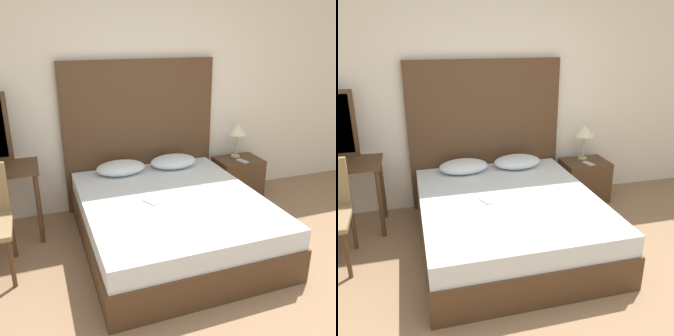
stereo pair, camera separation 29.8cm
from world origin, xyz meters
TOP-DOWN VIEW (x-y plane):
  - wall_back at (0.00, 2.40)m, footprint 10.00×0.06m
  - bed at (-0.09, 1.34)m, footprint 1.63×1.93m
  - headboard at (-0.09, 2.33)m, footprint 1.71×0.05m
  - pillow_left at (-0.39, 2.08)m, footprint 0.52×0.35m
  - pillow_right at (0.21, 2.08)m, footprint 0.52×0.35m
  - phone_on_bed at (-0.31, 1.29)m, footprint 0.12×0.17m
  - nightstand at (1.04, 2.07)m, footprint 0.52×0.40m
  - table_lamp at (1.04, 2.15)m, footprint 0.24×0.24m
  - phone_on_nightstand at (1.04, 1.97)m, footprint 0.11×0.16m

SIDE VIEW (x-z plane):
  - bed at x=-0.09m, z-range 0.00..0.48m
  - nightstand at x=1.04m, z-range 0.00..0.48m
  - phone_on_bed at x=-0.31m, z-range 0.48..0.49m
  - phone_on_nightstand at x=1.04m, z-range 0.48..0.49m
  - pillow_left at x=-0.39m, z-range 0.48..0.62m
  - pillow_right at x=0.21m, z-range 0.48..0.62m
  - headboard at x=-0.09m, z-range 0.00..1.65m
  - table_lamp at x=1.04m, z-range 0.61..1.04m
  - wall_back at x=0.00m, z-range 0.00..2.70m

